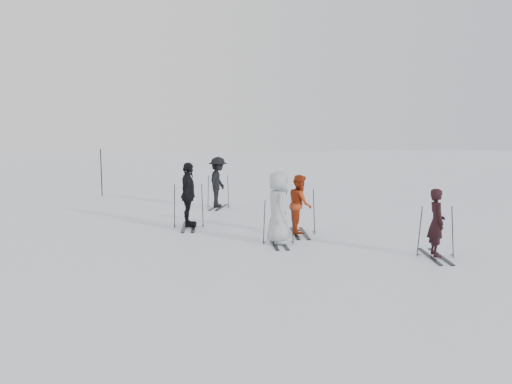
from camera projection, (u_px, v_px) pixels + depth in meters
ground at (268, 231)px, 14.22m from camera, size 120.00×120.00×0.00m
skier_near_dark at (436, 224)px, 11.09m from camera, size 0.54×0.65×1.51m
skier_red at (300, 205)px, 13.68m from camera, size 0.81×0.93×1.61m
skier_grey at (278, 208)px, 12.41m from camera, size 0.77×0.99×1.80m
skier_uphill_left at (188, 196)px, 14.62m from camera, size 0.72×1.19×1.89m
skier_uphill_far at (218, 183)px, 18.59m from camera, size 1.20×1.39×1.87m
skis_near_dark at (436, 231)px, 11.11m from camera, size 1.83×1.40×1.19m
skis_red at (300, 211)px, 13.70m from camera, size 1.96×1.41×1.28m
skis_grey at (278, 221)px, 12.44m from camera, size 1.75×1.20×1.16m
skis_uphill_left at (188, 205)px, 14.65m from camera, size 2.01×1.40×1.33m
skis_uphill_far at (218, 191)px, 18.62m from camera, size 1.95×1.64×1.26m
piste_marker at (101, 173)px, 22.10m from camera, size 0.06×0.06×2.09m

